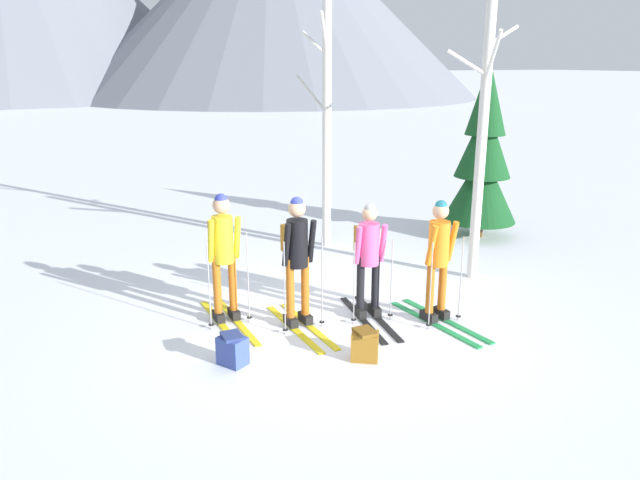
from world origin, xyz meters
name	(u,v)px	position (x,y,z in m)	size (l,w,h in m)	color
ground_plane	(324,319)	(0.00, 0.00, 0.00)	(400.00, 400.00, 0.00)	white
skier_in_yellow	(223,250)	(-1.25, 0.52, 1.01)	(0.61, 1.73, 1.79)	yellow
skier_in_black	(297,254)	(-0.41, -0.03, 1.01)	(0.61, 1.66, 1.78)	yellow
skier_in_pink	(368,255)	(0.59, -0.16, 0.90)	(0.61, 1.66, 1.62)	black
skier_in_orange	(439,257)	(1.37, -0.67, 0.92)	(0.61, 1.76, 1.70)	green
pine_tree_near	(483,159)	(4.58, 2.48, 1.59)	(1.44, 1.44, 3.49)	#51381E
birch_tree_tall	(482,140)	(2.94, 0.55, 2.26)	(1.20, 0.74, 4.36)	silver
birch_tree_slender	(326,123)	(1.50, 3.19, 2.35)	(0.51, 0.98, 4.56)	silver
backpack_on_snow_front	(233,349)	(-1.53, -0.74, 0.19)	(0.37, 0.40, 0.38)	#384C99
backpack_on_snow_beside	(365,345)	(-0.06, -1.28, 0.19)	(0.40, 0.37, 0.38)	#99661E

